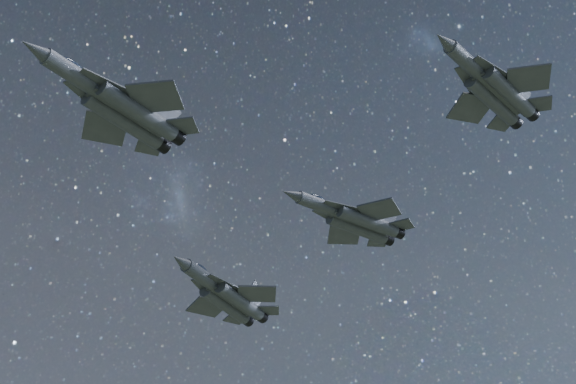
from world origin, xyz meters
TOP-DOWN VIEW (x-y plane):
  - jet_lead at (-18.39, 3.59)m, footprint 18.57×12.80m
  - jet_left at (5.88, 20.00)m, footprint 17.99×11.95m
  - jet_right at (5.30, -20.61)m, footprint 15.10×10.51m
  - jet_slot at (12.29, 4.60)m, footprint 16.87×11.84m

SIDE VIEW (x-z plane):
  - jet_left at x=5.88m, z-range 141.20..145.78m
  - jet_right at x=5.30m, z-range 146.05..149.85m
  - jet_lead at x=-18.39m, z-range 146.64..151.30m
  - jet_slot at x=12.29m, z-range 147.10..151.36m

